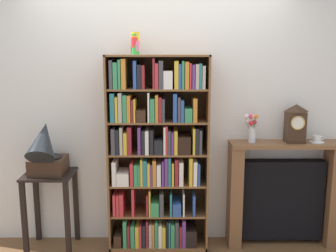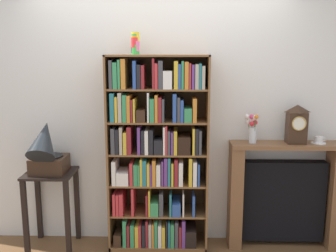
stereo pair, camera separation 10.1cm
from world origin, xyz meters
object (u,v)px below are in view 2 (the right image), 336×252
Objects in this scene: cup_stack at (135,43)px; bookshelf at (156,158)px; mantel_clock at (297,124)px; teacup_with_saucer at (319,140)px; flower_vase at (252,128)px; side_table_left at (51,195)px; fireplace_mantel at (284,195)px; gramophone at (46,149)px.

bookshelf is at bearing -8.19° from cup_stack.
mantel_clock is 2.62× the size of teacup_with_saucer.
bookshelf is 6.63× the size of flower_vase.
side_table_left is 5.46× the size of teacup_with_saucer.
bookshelf reaches higher than mantel_clock.
cup_stack is 1.41× the size of teacup_with_saucer.
mantel_clock reaches higher than fireplace_mantel.
cup_stack is at bearing 3.08° from side_table_left.
side_table_left is at bearing -178.18° from mantel_clock.
side_table_left is (-1.02, -0.02, -0.38)m from bookshelf.
mantel_clock is (1.32, 0.06, 0.32)m from bookshelf.
flower_vase is (-0.34, -0.02, 0.67)m from fireplace_mantel.
fireplace_mantel is 7.67× the size of teacup_with_saucer.
bookshelf is at bearing -177.80° from teacup_with_saucer.
side_table_left is 2.71× the size of flower_vase.
bookshelf is 9.43× the size of cup_stack.
flower_vase is (1.92, 0.15, 0.18)m from gramophone.
fireplace_mantel is at bearing 3.71° from bookshelf.
fireplace_mantel is (1.43, 0.05, -1.46)m from cup_stack.
flower_vase is at bearing 1.90° from cup_stack.
side_table_left is at bearing -177.59° from flower_vase.
bookshelf is 1.74× the size of fireplace_mantel.
fireplace_mantel reaches higher than side_table_left.
cup_stack reaches higher than mantel_clock.
flower_vase is 0.64m from teacup_with_saucer.
gramophone is at bearing -175.51° from flower_vase.
gramophone is at bearing -175.74° from fireplace_mantel.
mantel_clock is at bearing -18.35° from fireplace_mantel.
mantel_clock is at bearing -179.34° from teacup_with_saucer.
gramophone is at bearing -90.00° from side_table_left.
teacup_with_saucer is at bearing 0.66° from mantel_clock.
mantel_clock is at bearing 3.54° from gramophone.
side_table_left is 1.35× the size of gramophone.
teacup_with_saucer is (1.72, 0.03, -0.90)m from cup_stack.
side_table_left is 2.08× the size of mantel_clock.
side_table_left is at bearing -178.99° from bookshelf.
bookshelf is 1.31m from fireplace_mantel.
cup_stack is 1.34m from flower_vase.
gramophone is (-0.00, -0.07, 0.47)m from side_table_left.
fireplace_mantel is 0.63m from teacup_with_saucer.
cup_stack is 1.28m from gramophone.
mantel_clock is at bearing 1.13° from cup_stack.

